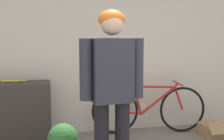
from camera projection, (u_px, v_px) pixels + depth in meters
wall_back at (109, 47)px, 4.77m from camera, size 8.00×0.07×2.60m
side_shelf at (13, 113)px, 4.33m from camera, size 1.02×0.38×0.84m
person at (112, 82)px, 3.08m from camera, size 0.64×0.27×1.75m
bicycle at (149, 108)px, 4.72m from camera, size 1.73×0.46×0.78m
banana at (14, 81)px, 4.33m from camera, size 0.36×0.09×0.04m
cardboard_box at (214, 130)px, 4.62m from camera, size 0.38×0.41×0.25m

